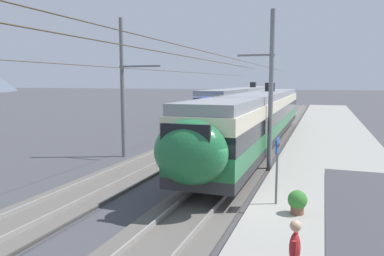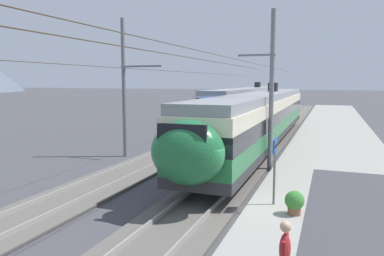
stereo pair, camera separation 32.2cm
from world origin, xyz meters
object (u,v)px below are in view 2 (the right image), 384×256
(train_far_track, at_px, (249,101))
(platform_sign, at_px, (275,157))
(potted_plant_platform_edge, at_px, (295,201))
(train_near_platform, at_px, (262,116))
(catenary_mast_far_side, at_px, (126,87))
(catenary_mast_mid, at_px, (269,89))

(train_far_track, xyz_separation_m, platform_sign, (-32.40, -7.74, -0.19))
(train_far_track, bearing_deg, potted_plant_platform_edge, -165.60)
(train_near_platform, relative_size, catenary_mast_far_side, 0.64)
(train_far_track, distance_m, catenary_mast_far_side, 25.71)
(train_near_platform, height_order, catenary_mast_mid, catenary_mast_mid)
(train_near_platform, height_order, platform_sign, train_near_platform)
(train_near_platform, distance_m, train_far_track, 20.16)
(catenary_mast_mid, xyz_separation_m, platform_sign, (-6.23, -1.22, -2.24))
(potted_plant_platform_edge, bearing_deg, train_far_track, 14.40)
(potted_plant_platform_edge, bearing_deg, train_near_platform, 14.37)
(catenary_mast_mid, bearing_deg, platform_sign, -168.93)
(train_far_track, bearing_deg, train_near_platform, -165.58)
(catenary_mast_far_side, height_order, platform_sign, catenary_mast_far_side)
(platform_sign, height_order, potted_plant_platform_edge, platform_sign)
(platform_sign, relative_size, potted_plant_platform_edge, 2.98)
(catenary_mast_far_side, distance_m, platform_sign, 12.31)
(catenary_mast_mid, height_order, potted_plant_platform_edge, catenary_mast_mid)
(catenary_mast_far_side, relative_size, platform_sign, 19.93)
(catenary_mast_mid, distance_m, platform_sign, 6.73)
(potted_plant_platform_edge, bearing_deg, catenary_mast_far_side, 54.50)
(catenary_mast_mid, distance_m, catenary_mast_far_side, 8.76)
(train_near_platform, distance_m, catenary_mast_mid, 7.11)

